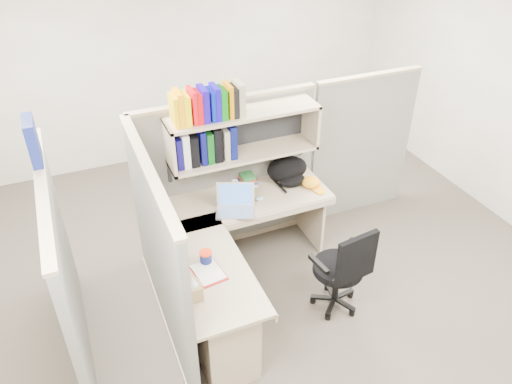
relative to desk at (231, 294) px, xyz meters
name	(u,v)px	position (x,y,z in m)	size (l,w,h in m)	color
ground	(263,295)	(0.41, 0.29, -0.44)	(6.00, 6.00, 0.00)	#363229
room_shell	(264,143)	(0.41, 0.29, 1.18)	(6.00, 6.00, 6.00)	#B2AEA1
cubicle	(205,199)	(0.04, 0.74, 0.47)	(3.79, 1.84, 1.95)	#62615D
desk	(231,294)	(0.00, 0.00, 0.00)	(1.74, 1.75, 0.73)	tan
laptop	(235,201)	(0.30, 0.67, 0.42)	(0.35, 0.35, 0.25)	silver
backpack	(290,171)	(0.98, 0.95, 0.41)	(0.42, 0.32, 0.25)	black
orange_cap	(311,182)	(1.14, 0.80, 0.34)	(0.18, 0.20, 0.10)	orange
snack_canister	(206,257)	(-0.15, 0.14, 0.34)	(0.10, 0.10, 0.10)	#0E1855
tissue_box	(193,288)	(-0.36, -0.20, 0.39)	(0.13, 0.13, 0.20)	tan
mouse	(260,199)	(0.58, 0.77, 0.31)	(0.08, 0.06, 0.03)	#90B2CD
paper_cup	(235,185)	(0.43, 1.05, 0.34)	(0.06, 0.06, 0.09)	white
book_stack	(247,179)	(0.58, 1.10, 0.34)	(0.16, 0.21, 0.10)	gray
loose_paper	(208,272)	(-0.18, 0.02, 0.29)	(0.20, 0.26, 0.00)	white
task_chair	(340,281)	(0.97, -0.12, -0.11)	(0.51, 0.47, 0.94)	black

